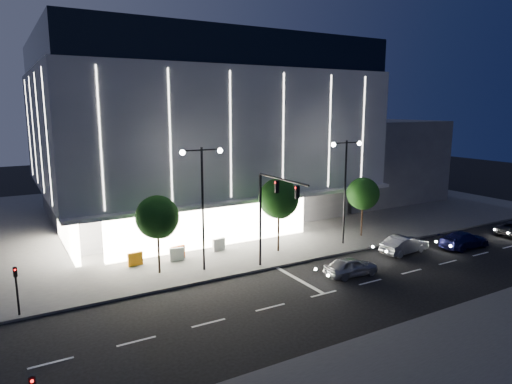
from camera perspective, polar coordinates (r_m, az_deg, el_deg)
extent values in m
plane|color=black|center=(30.09, 3.59, -12.36)|extent=(160.00, 160.00, 0.00)
cube|color=#474747|center=(52.59, -6.32, -2.27)|extent=(70.00, 40.00, 0.15)
cube|color=#4C4C51|center=(51.45, -8.40, -0.41)|extent=(28.00, 21.00, 4.00)
cube|color=gray|center=(48.71, -7.77, 7.88)|extent=(30.00, 25.00, 11.00)
cube|color=black|center=(48.89, -7.98, 16.10)|extent=(29.40, 24.50, 3.00)
cube|color=white|center=(38.35, -5.24, -4.14)|extent=(18.00, 0.40, 3.60)
cube|color=white|center=(40.51, -22.55, -4.12)|extent=(0.40, 10.00, 3.60)
cube|color=gray|center=(38.33, -0.59, -0.88)|extent=(30.00, 2.00, 0.30)
cube|color=white|center=(37.43, -0.44, 7.19)|extent=(24.00, 0.06, 10.00)
cube|color=#4C4C51|center=(63.02, 11.40, 4.26)|extent=(16.00, 20.00, 10.00)
cylinder|color=black|center=(33.35, 0.54, -3.69)|extent=(0.18, 0.18, 7.00)
cylinder|color=black|center=(30.22, 3.34, 1.58)|extent=(0.14, 5.80, 0.14)
cube|color=black|center=(30.90, 2.62, 0.66)|extent=(0.28, 0.18, 0.85)
cube|color=black|center=(28.94, 5.17, -0.05)|extent=(0.28, 0.18, 0.85)
sphere|color=#FF0C0C|center=(30.79, 2.44, 1.19)|extent=(0.14, 0.14, 0.14)
cylinder|color=black|center=(32.40, -6.65, -2.36)|extent=(0.16, 0.16, 9.00)
cylinder|color=black|center=(31.45, -8.00, 5.16)|extent=(1.40, 0.10, 0.10)
cylinder|color=black|center=(32.00, -5.66, 5.30)|extent=(1.40, 0.10, 0.10)
sphere|color=white|center=(31.21, -9.19, 4.90)|extent=(0.36, 0.36, 0.36)
sphere|color=white|center=(32.30, -4.52, 5.19)|extent=(0.36, 0.36, 0.36)
cylinder|color=black|center=(39.25, 11.05, -0.21)|extent=(0.16, 0.16, 9.00)
cylinder|color=black|center=(38.23, 10.48, 6.03)|extent=(1.40, 0.10, 0.10)
cylinder|color=black|center=(39.15, 12.05, 6.08)|extent=(1.40, 0.10, 0.10)
sphere|color=white|center=(37.79, 9.66, 5.86)|extent=(0.36, 0.36, 0.36)
sphere|color=white|center=(39.63, 12.80, 5.96)|extent=(0.36, 0.36, 0.36)
cylinder|color=black|center=(29.40, -27.69, -11.03)|extent=(0.12, 0.12, 3.00)
cube|color=black|center=(29.00, -27.89, -8.82)|extent=(0.22, 0.16, 0.55)
sphere|color=#FF0C0C|center=(28.85, -27.91, -8.60)|extent=(0.10, 0.10, 0.10)
cube|color=black|center=(17.99, -26.18, -20.70)|extent=(0.22, 0.16, 0.55)
sphere|color=#FF0C0C|center=(17.82, -26.20, -20.46)|extent=(0.10, 0.10, 0.10)
cylinder|color=black|center=(32.99, -12.08, -6.99)|extent=(0.16, 0.16, 3.78)
sphere|color=#13330E|center=(32.37, -12.23, -3.07)|extent=(3.02, 3.02, 3.02)
sphere|color=#13330E|center=(32.77, -11.80, -3.86)|extent=(2.16, 2.16, 2.16)
sphere|color=#13330E|center=(32.24, -12.55, -3.73)|extent=(1.94, 1.94, 1.94)
cylinder|color=black|center=(37.05, 2.82, -4.59)|extent=(0.16, 0.16, 4.06)
sphere|color=#13330E|center=(36.48, 2.86, -0.80)|extent=(3.25, 3.25, 3.25)
sphere|color=#13330E|center=(36.92, 3.08, -1.59)|extent=(2.32, 2.32, 2.32)
sphere|color=#13330E|center=(36.29, 2.65, -1.42)|extent=(2.09, 2.09, 2.09)
cylinder|color=black|center=(42.51, 13.10, -3.16)|extent=(0.16, 0.16, 3.64)
sphere|color=#13330E|center=(42.04, 13.23, -0.20)|extent=(2.91, 2.91, 2.91)
sphere|color=#13330E|center=(42.48, 13.31, -0.81)|extent=(2.08, 2.08, 2.08)
sphere|color=#13330E|center=(41.82, 13.10, -0.68)|extent=(1.87, 1.87, 1.87)
imported|color=#A2A4A9|center=(33.15, 11.79, -9.10)|extent=(4.05, 1.81, 1.35)
imported|color=#A3A5AB|center=(39.15, 18.06, -6.26)|extent=(4.49, 1.85, 1.45)
imported|color=#121346|center=(42.42, 24.58, -5.46)|extent=(4.81, 2.02, 1.39)
cube|color=orange|center=(35.22, -14.86, -8.10)|extent=(1.12, 0.35, 1.00)
cube|color=silver|center=(35.65, -9.87, -7.67)|extent=(1.13, 0.43, 1.00)
cube|color=#DA500C|center=(36.06, -9.71, -7.45)|extent=(1.12, 0.40, 1.00)
cube|color=silver|center=(37.64, -4.67, -6.55)|extent=(1.13, 0.41, 1.00)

